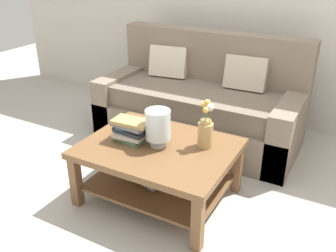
# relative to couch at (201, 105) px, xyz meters

# --- Properties ---
(ground_plane) EXTENTS (10.00, 10.00, 0.00)m
(ground_plane) POSITION_rel_couch_xyz_m (0.15, -0.88, -0.36)
(ground_plane) COLOR #B7B2A8
(couch) EXTENTS (2.00, 0.90, 1.06)m
(couch) POSITION_rel_couch_xyz_m (0.00, 0.00, 0.00)
(couch) COLOR #7A6B5B
(couch) RESTS_ON ground
(coffee_table) EXTENTS (1.12, 0.87, 0.47)m
(coffee_table) POSITION_rel_couch_xyz_m (0.15, -1.13, -0.03)
(coffee_table) COLOR brown
(coffee_table) RESTS_ON ground
(book_stack_main) EXTENTS (0.30, 0.21, 0.18)m
(book_stack_main) POSITION_rel_couch_xyz_m (-0.07, -1.15, 0.19)
(book_stack_main) COLOR #51704C
(book_stack_main) RESTS_ON coffee_table
(glass_hurricane_vase) EXTENTS (0.19, 0.19, 0.29)m
(glass_hurricane_vase) POSITION_rel_couch_xyz_m (0.15, -1.13, 0.27)
(glass_hurricane_vase) COLOR silver
(glass_hurricane_vase) RESTS_ON coffee_table
(flower_pitcher) EXTENTS (0.11, 0.11, 0.37)m
(flower_pitcher) POSITION_rel_couch_xyz_m (0.47, -0.97, 0.23)
(flower_pitcher) COLOR tan
(flower_pitcher) RESTS_ON coffee_table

